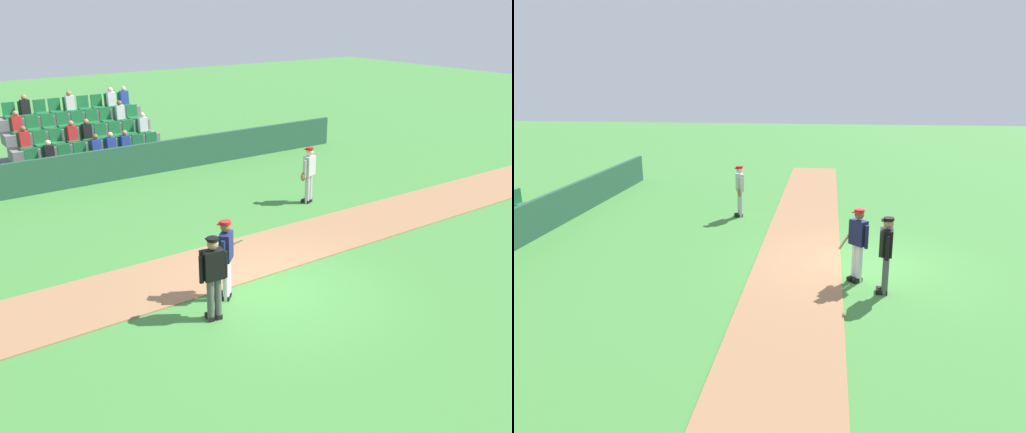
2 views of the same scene
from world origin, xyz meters
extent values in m
plane|color=#42843A|center=(0.00, 0.00, 0.00)|extent=(80.00, 80.00, 0.00)
cube|color=#9E704C|center=(0.00, 1.79, 0.01)|extent=(28.00, 2.23, 0.03)
cube|color=#1E6B38|center=(2.20, 10.70, 0.75)|extent=(0.44, 0.40, 0.08)
cube|color=#1E6B38|center=(2.20, 10.92, 1.00)|extent=(0.44, 0.08, 0.50)
cylinder|color=white|center=(-1.05, 0.28, 0.45)|extent=(0.14, 0.14, 0.90)
cylinder|color=white|center=(-0.94, 0.39, 0.45)|extent=(0.14, 0.14, 0.90)
cube|color=black|center=(-1.09, 0.32, 0.05)|extent=(0.27, 0.27, 0.10)
cube|color=black|center=(-0.98, 0.43, 0.05)|extent=(0.27, 0.27, 0.10)
cube|color=#191E47|center=(-0.99, 0.33, 1.20)|extent=(0.44, 0.44, 0.60)
cylinder|color=#191E47|center=(-1.17, 0.16, 1.15)|extent=(0.09, 0.09, 0.55)
cylinder|color=#191E47|center=(-0.81, 0.51, 1.15)|extent=(0.09, 0.09, 0.55)
sphere|color=brown|center=(-0.99, 0.33, 1.63)|extent=(0.22, 0.22, 0.22)
cylinder|color=#B21919|center=(-0.99, 0.33, 1.73)|extent=(0.23, 0.23, 0.06)
cube|color=#B21919|center=(-1.06, 0.40, 1.70)|extent=(0.21, 0.21, 0.02)
cylinder|color=tan|center=(-0.89, 0.58, 1.05)|extent=(0.73, 0.43, 0.41)
cylinder|color=#4C4C4C|center=(-1.73, -0.25, 0.45)|extent=(0.14, 0.14, 0.90)
cylinder|color=#4C4C4C|center=(-1.57, -0.27, 0.45)|extent=(0.14, 0.14, 0.90)
cube|color=black|center=(-1.72, -0.19, 0.05)|extent=(0.15, 0.27, 0.10)
cube|color=black|center=(-1.56, -0.21, 0.05)|extent=(0.15, 0.27, 0.10)
cube|color=black|center=(-1.65, -0.26, 1.20)|extent=(0.42, 0.26, 0.60)
cylinder|color=black|center=(-1.89, -0.23, 1.15)|extent=(0.09, 0.09, 0.55)
cylinder|color=black|center=(-1.40, -0.29, 1.15)|extent=(0.09, 0.09, 0.55)
sphere|color=#9E7051|center=(-1.65, -0.26, 1.63)|extent=(0.22, 0.22, 0.22)
cylinder|color=black|center=(-1.65, -0.26, 1.73)|extent=(0.23, 0.23, 0.06)
cube|color=black|center=(-1.63, -0.16, 1.70)|extent=(0.19, 0.14, 0.02)
cube|color=black|center=(-1.63, -0.13, 1.20)|extent=(0.45, 0.13, 0.56)
cylinder|color=#B2B2B2|center=(4.24, 4.05, 0.45)|extent=(0.14, 0.14, 0.90)
cylinder|color=#B2B2B2|center=(4.39, 4.10, 0.45)|extent=(0.14, 0.14, 0.90)
cube|color=black|center=(4.22, 4.10, 0.05)|extent=(0.20, 0.29, 0.10)
cube|color=black|center=(4.37, 4.16, 0.05)|extent=(0.20, 0.29, 0.10)
cube|color=#B2B2B2|center=(4.31, 4.07, 1.20)|extent=(0.45, 0.34, 0.60)
cylinder|color=#B2B2B2|center=(4.08, 3.99, 1.15)|extent=(0.09, 0.09, 0.55)
cylinder|color=#B2B2B2|center=(4.55, 4.16, 1.15)|extent=(0.09, 0.09, 0.55)
sphere|color=beige|center=(4.31, 4.07, 1.63)|extent=(0.22, 0.22, 0.22)
cylinder|color=#B21919|center=(4.31, 4.07, 1.73)|extent=(0.23, 0.23, 0.06)
cube|color=#B21919|center=(4.28, 4.17, 1.70)|extent=(0.21, 0.17, 0.02)
ellipsoid|color=brown|center=(4.04, 4.03, 0.90)|extent=(0.23, 0.18, 0.28)
camera|label=1|loc=(-6.50, -8.74, 5.90)|focal=39.70mm
camera|label=2|loc=(-12.23, 1.09, 4.69)|focal=35.08mm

